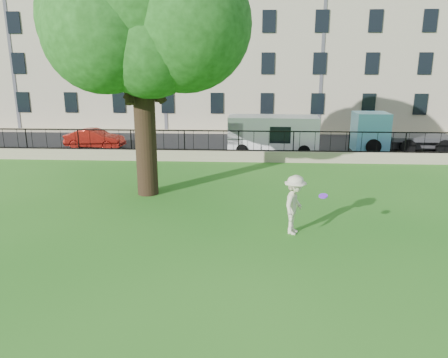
# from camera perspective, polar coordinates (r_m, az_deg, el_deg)

# --- Properties ---
(ground) EXTENTS (120.00, 120.00, 0.00)m
(ground) POSITION_cam_1_polar(r_m,az_deg,el_deg) (12.92, 0.63, -9.69)
(ground) COLOR #216C19
(ground) RESTS_ON ground
(retaining_wall) EXTENTS (50.00, 0.40, 0.60)m
(retaining_wall) POSITION_cam_1_polar(r_m,az_deg,el_deg) (24.26, 1.90, 3.02)
(retaining_wall) COLOR gray
(retaining_wall) RESTS_ON ground
(iron_railing) EXTENTS (50.00, 0.05, 1.13)m
(iron_railing) POSITION_cam_1_polar(r_m,az_deg,el_deg) (24.09, 1.92, 5.00)
(iron_railing) COLOR black
(iron_railing) RESTS_ON retaining_wall
(street) EXTENTS (60.00, 9.00, 0.01)m
(street) POSITION_cam_1_polar(r_m,az_deg,el_deg) (28.92, 2.12, 4.42)
(street) COLOR black
(street) RESTS_ON ground
(sidewalk) EXTENTS (60.00, 1.40, 0.12)m
(sidewalk) POSITION_cam_1_polar(r_m,az_deg,el_deg) (34.03, 2.29, 6.16)
(sidewalk) COLOR gray
(sidewalk) RESTS_ON ground
(building_row) EXTENTS (56.40, 10.40, 13.80)m
(building_row) POSITION_cam_1_polar(r_m,az_deg,el_deg) (39.29, 2.55, 17.42)
(building_row) COLOR #B5AD90
(building_row) RESTS_ON ground
(tree) EXTENTS (8.53, 6.75, 10.84)m
(tree) POSITION_cam_1_polar(r_m,az_deg,el_deg) (18.08, -11.34, 20.84)
(tree) COLOR black
(tree) RESTS_ON ground
(man) EXTENTS (1.11, 1.43, 1.94)m
(man) POSITION_cam_1_polar(r_m,az_deg,el_deg) (14.18, 9.22, -3.35)
(man) COLOR beige
(man) RESTS_ON ground
(frisbee) EXTENTS (0.28, 0.27, 0.12)m
(frisbee) POSITION_cam_1_polar(r_m,az_deg,el_deg) (13.28, 12.83, -2.17)
(frisbee) COLOR #7F2AF1
(red_sedan) EXTENTS (3.80, 1.59, 1.22)m
(red_sedan) POSITION_cam_1_polar(r_m,az_deg,el_deg) (29.06, -16.52, 5.07)
(red_sedan) COLOR #9E1B13
(red_sedan) RESTS_ON street
(white_van) EXTENTS (5.36, 2.24, 2.23)m
(white_van) POSITION_cam_1_polar(r_m,az_deg,el_deg) (26.50, 6.39, 5.77)
(white_van) COLOR white
(white_van) RESTS_ON street
(blue_truck) EXTENTS (5.65, 2.02, 2.37)m
(blue_truck) POSITION_cam_1_polar(r_m,az_deg,el_deg) (28.97, 22.02, 5.71)
(blue_truck) COLOR #5BB1D6
(blue_truck) RESTS_ON street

